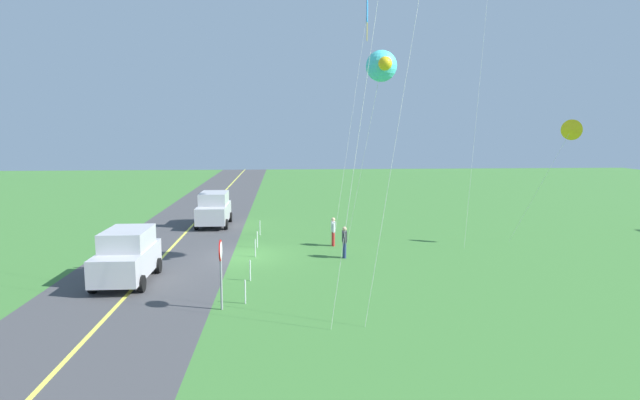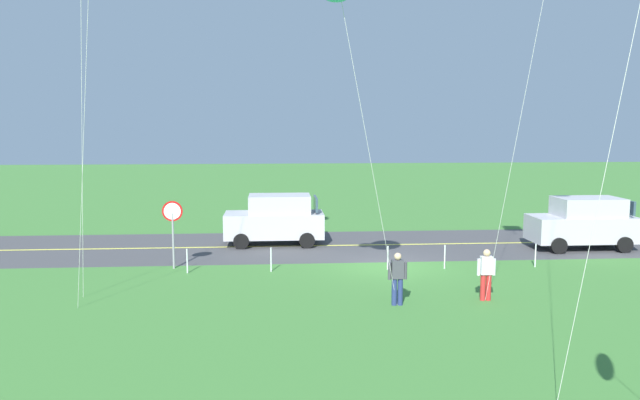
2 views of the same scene
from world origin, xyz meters
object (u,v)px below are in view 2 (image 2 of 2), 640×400
(person_adult_companion, at_px, (397,277))
(stop_sign, at_px, (173,221))
(person_adult_near, at_px, (486,273))
(car_suv_foreground, at_px, (276,219))
(car_parked_west_near, at_px, (583,222))

(person_adult_companion, bearing_deg, stop_sign, 103.96)
(person_adult_near, relative_size, person_adult_companion, 1.00)
(car_suv_foreground, xyz_separation_m, stop_sign, (3.85, 4.38, 0.65))
(car_suv_foreground, bearing_deg, person_adult_near, 124.39)
(car_parked_west_near, relative_size, person_adult_near, 2.75)
(car_parked_west_near, bearing_deg, car_suv_foreground, -8.37)
(car_parked_west_near, xyz_separation_m, person_adult_near, (6.87, 7.42, -0.29))
(car_suv_foreground, distance_m, stop_sign, 5.87)
(stop_sign, distance_m, person_adult_near, 11.46)
(car_parked_west_near, height_order, person_adult_companion, car_parked_west_near)
(stop_sign, relative_size, person_adult_companion, 1.60)
(person_adult_companion, bearing_deg, car_suv_foreground, 69.79)
(person_adult_near, xyz_separation_m, person_adult_companion, (2.82, 0.30, 0.00))
(car_suv_foreground, bearing_deg, person_adult_companion, 110.39)
(car_suv_foreground, height_order, car_parked_west_near, same)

